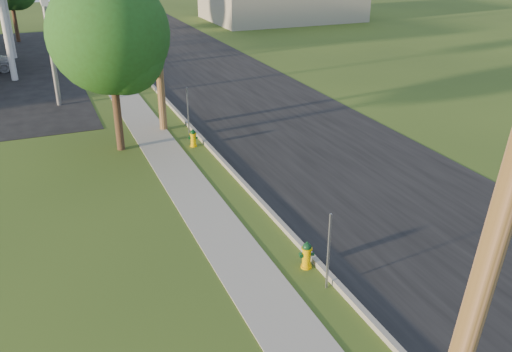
{
  "coord_description": "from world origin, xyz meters",
  "views": [
    {
      "loc": [
        -5.41,
        -5.06,
        7.74
      ],
      "look_at": [
        0.0,
        8.0,
        1.4
      ],
      "focal_mm": 38.0,
      "sensor_mm": 36.0,
      "label": 1
    }
  ],
  "objects": [
    {
      "name": "sign_post_far",
      "position": [
        0.25,
        28.2,
        1.0
      ],
      "size": [
        0.05,
        0.04,
        2.0
      ],
      "primitive_type": "cube",
      "color": "gray",
      "rests_on": "ground"
    },
    {
      "name": "curb",
      "position": [
        0.5,
        10.0,
        0.07
      ],
      "size": [
        0.15,
        120.0,
        0.15
      ],
      "primitive_type": "cube",
      "color": "gray",
      "rests_on": "ground"
    },
    {
      "name": "tree_verge",
      "position": [
        -2.62,
        15.22,
        4.28
      ],
      "size": [
        4.39,
        4.39,
        6.65
      ],
      "color": "#3C271B",
      "rests_on": "ground"
    },
    {
      "name": "utility_pole_mid",
      "position": [
        -0.6,
        17.0,
        4.95
      ],
      "size": [
        1.4,
        0.32,
        9.8
      ],
      "color": "brown",
      "rests_on": "ground"
    },
    {
      "name": "utility_pole_near",
      "position": [
        -0.6,
        -1.0,
        4.8
      ],
      "size": [
        1.4,
        0.32,
        9.48
      ],
      "color": "brown",
      "rests_on": "ground"
    },
    {
      "name": "hydrant_far",
      "position": [
        0.14,
        28.51,
        0.33
      ],
      "size": [
        0.34,
        0.31,
        0.67
      ],
      "color": "#FBD600",
      "rests_on": "ground"
    },
    {
      "name": "hydrant_mid",
      "position": [
        0.0,
        14.51,
        0.35
      ],
      "size": [
        0.37,
        0.33,
        0.72
      ],
      "color": "#ECB600",
      "rests_on": "ground"
    },
    {
      "name": "sidewalk",
      "position": [
        -1.25,
        10.0,
        0.01
      ],
      "size": [
        1.5,
        120.0,
        0.03
      ],
      "primitive_type": "cube",
      "color": "gray",
      "rests_on": "ground"
    },
    {
      "name": "sign_post_mid",
      "position": [
        0.25,
        16.0,
        1.0
      ],
      "size": [
        0.05,
        0.04,
        2.0
      ],
      "primitive_type": "cube",
      "color": "gray",
      "rests_on": "ground"
    },
    {
      "name": "hydrant_near",
      "position": [
        0.2,
        5.15,
        0.37
      ],
      "size": [
        0.39,
        0.35,
        0.75
      ],
      "color": "#DEA700",
      "rests_on": "ground"
    },
    {
      "name": "sign_post_near",
      "position": [
        0.25,
        4.2,
        1.0
      ],
      "size": [
        0.05,
        0.04,
        2.0
      ],
      "primitive_type": "cube",
      "color": "gray",
      "rests_on": "ground"
    },
    {
      "name": "road",
      "position": [
        4.5,
        10.0,
        0.01
      ],
      "size": [
        8.0,
        120.0,
        0.02
      ],
      "primitive_type": "cube",
      "color": "black",
      "rests_on": "ground"
    }
  ]
}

